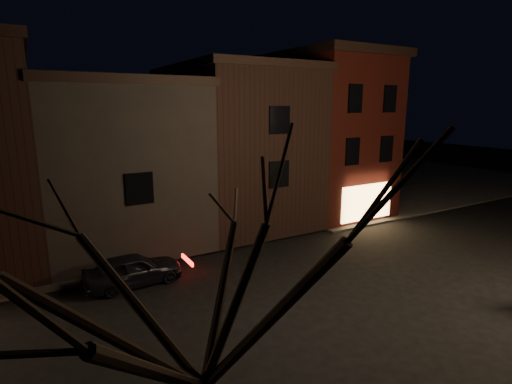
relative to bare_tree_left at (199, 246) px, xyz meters
The scene contains 7 objects.
ground 11.94m from the bare_tree_left, 41.19° to the left, with size 120.00×120.00×0.00m, color black.
sidewalk_far_right 39.27m from the bare_tree_left, 43.96° to the left, with size 30.00×30.00×0.12m, color #2D2B28.
corner_building 22.97m from the bare_tree_left, 45.84° to the left, with size 6.50×8.50×10.50m.
row_building_a 19.92m from the bare_tree_left, 61.50° to the left, with size 7.30×10.30×9.40m.
row_building_b 17.68m from the bare_tree_left, 82.67° to the left, with size 7.80×10.30×8.40m.
bare_tree_left is the anchor object (origin of this frame).
parked_car_a 12.09m from the bare_tree_left, 82.50° to the left, with size 1.57×3.91×1.33m, color black.
Camera 1 is at (-9.87, -11.75, 7.28)m, focal length 28.00 mm.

